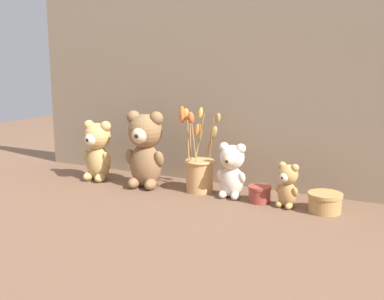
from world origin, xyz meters
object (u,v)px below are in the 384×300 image
(teddy_bear_medium, at_px, (97,149))
(teddy_bear_tiny, at_px, (287,184))
(teddy_bear_large, at_px, (145,148))
(teddy_bear_small, at_px, (232,169))
(flower_vase, at_px, (199,168))
(decorative_tin_tall, at_px, (325,202))
(decorative_tin_short, at_px, (259,194))

(teddy_bear_medium, relative_size, teddy_bear_tiny, 1.60)
(teddy_bear_large, distance_m, teddy_bear_tiny, 0.55)
(teddy_bear_small, height_order, flower_vase, flower_vase)
(teddy_bear_tiny, bearing_deg, flower_vase, 173.41)
(teddy_bear_medium, bearing_deg, decorative_tin_tall, 0.13)
(teddy_bear_medium, xyz_separation_m, teddy_bear_tiny, (0.77, -0.00, -0.05))
(decorative_tin_tall, bearing_deg, flower_vase, 175.80)
(teddy_bear_large, bearing_deg, teddy_bear_tiny, -0.16)
(teddy_bear_large, xyz_separation_m, teddy_bear_medium, (-0.22, 0.00, -0.03))
(teddy_bear_tiny, xyz_separation_m, decorative_tin_short, (-0.10, 0.01, -0.05))
(teddy_bear_large, bearing_deg, decorative_tin_short, 1.22)
(teddy_bear_medium, distance_m, teddy_bear_tiny, 0.77)
(teddy_bear_tiny, height_order, decorative_tin_short, teddy_bear_tiny)
(teddy_bear_large, height_order, teddy_bear_tiny, teddy_bear_large)
(teddy_bear_medium, height_order, decorative_tin_short, teddy_bear_medium)
(teddy_bear_large, bearing_deg, teddy_bear_medium, 179.58)
(teddy_bear_large, xyz_separation_m, decorative_tin_tall, (0.67, 0.00, -0.12))
(teddy_bear_large, xyz_separation_m, teddy_bear_small, (0.34, 0.02, -0.05))
(teddy_bear_medium, bearing_deg, flower_vase, 4.74)
(flower_vase, xyz_separation_m, decorative_tin_short, (0.24, -0.03, -0.06))
(teddy_bear_medium, xyz_separation_m, teddy_bear_small, (0.56, 0.02, -0.02))
(decorative_tin_tall, bearing_deg, teddy_bear_medium, -179.87)
(teddy_bear_large, height_order, teddy_bear_medium, teddy_bear_large)
(teddy_bear_tiny, height_order, flower_vase, flower_vase)
(teddy_bear_small, distance_m, decorative_tin_tall, 0.33)
(teddy_bear_large, distance_m, decorative_tin_short, 0.46)
(teddy_bear_tiny, bearing_deg, teddy_bear_small, 174.07)
(teddy_bear_medium, height_order, decorative_tin_tall, teddy_bear_medium)
(teddy_bear_small, bearing_deg, flower_vase, 172.41)
(teddy_bear_medium, height_order, teddy_bear_small, teddy_bear_medium)
(teddy_bear_large, relative_size, teddy_bear_small, 1.49)
(teddy_bear_medium, relative_size, decorative_tin_tall, 2.17)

